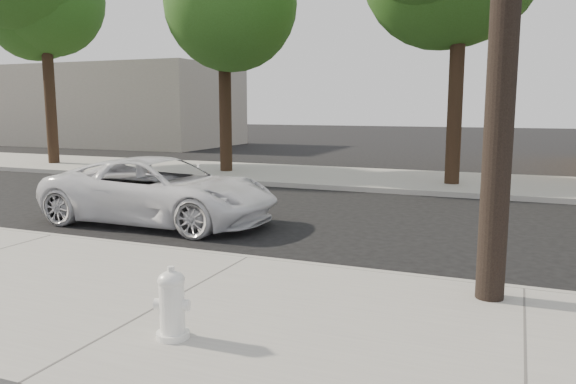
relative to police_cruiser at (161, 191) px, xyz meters
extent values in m
plane|color=black|center=(3.17, -0.12, -0.70)|extent=(120.00, 120.00, 0.00)
cube|color=gray|center=(3.17, -4.42, -0.63)|extent=(90.00, 4.40, 0.15)
cube|color=gray|center=(3.17, 8.38, -0.63)|extent=(90.00, 5.00, 0.15)
cube|color=#9E9B93|center=(3.17, -2.22, -0.63)|extent=(90.00, 0.12, 0.16)
cube|color=gray|center=(-16.83, 19.88, 1.80)|extent=(14.00, 8.00, 5.00)
cylinder|color=black|center=(-10.83, 7.88, 1.70)|extent=(0.44, 0.44, 4.50)
sphere|color=#244B15|center=(-10.83, 7.88, 5.45)|extent=(4.50, 4.50, 4.50)
cylinder|color=black|center=(-2.83, 8.08, 1.57)|extent=(0.44, 0.44, 4.25)
sphere|color=#244B15|center=(-2.83, 8.08, 5.10)|extent=(4.20, 4.20, 4.20)
cylinder|color=black|center=(5.17, 7.68, 1.82)|extent=(0.44, 0.44, 4.75)
imported|color=white|center=(0.00, 0.00, 0.00)|extent=(5.08, 2.37, 1.41)
cylinder|color=white|center=(3.85, -5.31, -0.52)|extent=(0.34, 0.34, 0.06)
cylinder|color=white|center=(3.85, -5.31, -0.26)|extent=(0.25, 0.25, 0.58)
ellipsoid|color=white|center=(3.85, -5.31, 0.05)|extent=(0.28, 0.28, 0.19)
cylinder|color=white|center=(3.85, -5.31, -0.20)|extent=(0.38, 0.21, 0.12)
cylinder|color=white|center=(3.85, -5.31, -0.20)|extent=(0.19, 0.22, 0.15)
camera|label=1|loc=(7.00, -9.89, 1.78)|focal=35.00mm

